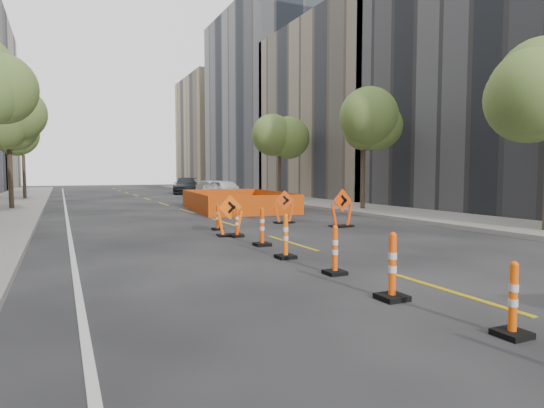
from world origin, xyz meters
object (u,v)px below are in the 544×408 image
channelizer_5 (262,227)px  channelizer_6 (237,222)px  chevron_sign_center (284,207)px  parked_car_near (225,190)px  parked_car_far (186,186)px  chevron_sign_left (230,215)px  channelizer_2 (392,266)px  channelizer_3 (335,250)px  parked_car_mid (214,189)px  channelizer_1 (513,299)px  chevron_sign_right (342,208)px  channelizer_4 (286,236)px  channelizer_7 (218,217)px

channelizer_5 → channelizer_6: channelizer_5 is taller
chevron_sign_center → parked_car_near: 15.47m
channelizer_5 → parked_car_far: (5.81, 31.25, 0.23)m
channelizer_5 → chevron_sign_left: chevron_sign_left is taller
parked_car_near → channelizer_2: bearing=-113.8°
channelizer_3 → parked_car_mid: bearing=76.9°
channelizer_5 → parked_car_mid: bearing=75.2°
channelizer_3 → chevron_sign_center: chevron_sign_center is taller
channelizer_2 → channelizer_6: channelizer_2 is taller
channelizer_1 → chevron_sign_right: bearing=66.9°
channelizer_6 → channelizer_1: bearing=-89.9°
channelizer_3 → channelizer_5: channelizer_5 is taller
channelizer_1 → parked_car_near: bearing=78.1°
channelizer_4 → chevron_sign_left: bearing=88.7°
channelizer_2 → channelizer_4: 3.87m
channelizer_7 → parked_car_near: parked_car_near is taller
channelizer_2 → channelizer_4: channelizer_2 is taller
chevron_sign_left → channelizer_5: bearing=-88.6°
channelizer_6 → chevron_sign_right: size_ratio=0.65×
channelizer_6 → channelizer_2: bearing=-91.9°
channelizer_2 → chevron_sign_center: (3.36, 10.61, 0.11)m
chevron_sign_center → chevron_sign_right: size_ratio=0.92×
channelizer_5 → parked_car_near: bearing=73.8°
channelizer_3 → parked_car_near: bearing=76.0°
channelizer_1 → channelizer_3: size_ratio=0.96×
channelizer_1 → channelizer_6: channelizer_1 is taller
channelizer_3 → parked_car_far: bearing=80.4°
channelizer_4 → channelizer_1: bearing=-87.6°
parked_car_near → parked_car_far: parked_car_far is taller
channelizer_2 → channelizer_1: bearing=-82.0°
channelizer_5 → parked_car_near: parked_car_near is taller
channelizer_7 → parked_car_near: (5.86, 16.15, 0.31)m
chevron_sign_right → parked_car_far: size_ratio=0.27×
chevron_sign_left → parked_car_mid: (6.73, 22.67, 0.01)m
channelizer_3 → chevron_sign_right: 8.03m
channelizer_5 → channelizer_6: bearing=90.5°
channelizer_5 → chevron_sign_right: (4.46, 2.73, 0.18)m
channelizer_2 → parked_car_far: 37.55m
channelizer_2 → channelizer_5: 5.81m
chevron_sign_right → parked_car_near: size_ratio=0.32×
parked_car_near → channelizer_1: bearing=-112.4°
channelizer_7 → chevron_sign_left: (-0.12, -1.63, 0.20)m
channelizer_7 → channelizer_3: bearing=-90.6°
channelizer_1 → channelizer_7: size_ratio=1.04×
chevron_sign_right → chevron_sign_center: bearing=117.4°
chevron_sign_right → channelizer_5: bearing=-154.6°
channelizer_4 → parked_car_far: (6.05, 33.19, 0.23)m
channelizer_3 → channelizer_4: bearing=93.9°
parked_car_far → parked_car_mid: bearing=-65.3°
channelizer_2 → parked_car_far: bearing=80.7°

